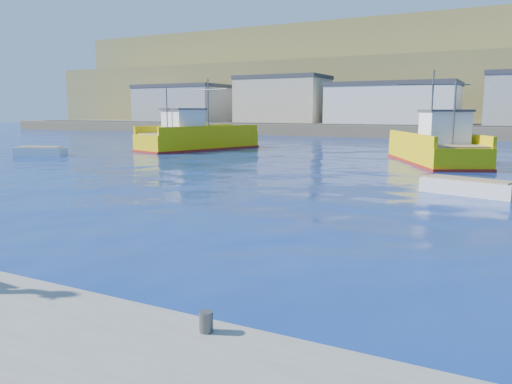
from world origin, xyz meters
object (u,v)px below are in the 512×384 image
trawler_yellow_b (436,149)px  skiff_left (40,152)px  trawler_yellow_a (197,138)px  skiff_mid (468,188)px

trawler_yellow_b → skiff_left: trawler_yellow_b is taller
trawler_yellow_a → skiff_mid: (24.82, -15.67, -0.81)m
trawler_yellow_b → skiff_left: bearing=-164.3°
skiff_left → trawler_yellow_b: bearing=15.7°
trawler_yellow_a → trawler_yellow_b: bearing=-7.3°
trawler_yellow_b → trawler_yellow_a: bearing=172.7°
trawler_yellow_a → trawler_yellow_b: (21.65, -2.76, -0.06)m
skiff_mid → trawler_yellow_b: bearing=103.8°
skiff_left → skiff_mid: bearing=-8.1°
skiff_left → skiff_mid: skiff_left is taller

